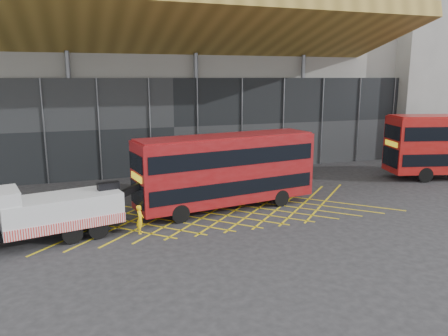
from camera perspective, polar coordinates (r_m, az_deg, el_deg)
name	(u,v)px	position (r m, az deg, el deg)	size (l,w,h in m)	color
ground_plane	(185,216)	(26.15, -5.18, -6.23)	(120.00, 120.00, 0.00)	#252527
road_markings	(223,212)	(26.79, -0.17, -5.73)	(21.56, 7.16, 0.01)	yellow
construction_building	(156,67)	(43.28, -8.91, 12.86)	(55.00, 23.97, 18.00)	gray
east_building	(426,59)	(55.24, 24.89, 12.74)	(15.00, 12.00, 20.00)	gray
recovery_truck	(26,213)	(23.31, -24.42, -5.38)	(10.05, 4.14, 3.49)	black
bus_towed	(226,168)	(26.81, 0.32, -0.06)	(11.61, 4.35, 4.62)	maroon
worker	(140,219)	(23.45, -10.91, -6.59)	(0.56, 0.37, 1.53)	yellow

